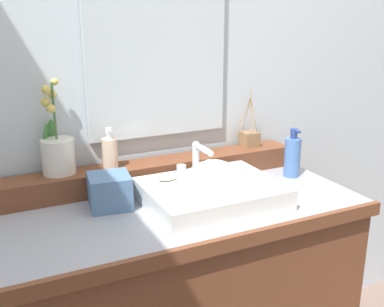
{
  "coord_description": "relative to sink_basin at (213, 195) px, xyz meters",
  "views": [
    {
      "loc": [
        -0.57,
        -1.27,
        1.46
      ],
      "look_at": [
        0.04,
        -0.02,
        1.03
      ],
      "focal_mm": 42.74,
      "sensor_mm": 36.0,
      "label": 1
    }
  ],
  "objects": [
    {
      "name": "soap_bar",
      "position": [
        -0.12,
        0.1,
        0.05
      ],
      "size": [
        0.07,
        0.04,
        0.02
      ],
      "primitive_type": "ellipsoid",
      "color": "beige",
      "rests_on": "sink_basin"
    },
    {
      "name": "lotion_bottle",
      "position": [
        0.4,
        0.11,
        0.04
      ],
      "size": [
        0.06,
        0.06,
        0.19
      ],
      "color": "#4972B3",
      "rests_on": "vanity_cabinet"
    },
    {
      "name": "back_ledge",
      "position": [
        -0.09,
        0.27,
        0.0
      ],
      "size": [
        1.11,
        0.12,
        0.08
      ],
      "primitive_type": "cube",
      "color": "brown",
      "rests_on": "vanity_cabinet"
    },
    {
      "name": "tissue_box",
      "position": [
        -0.31,
        0.13,
        0.02
      ],
      "size": [
        0.15,
        0.15,
        0.11
      ],
      "primitive_type": "cube",
      "rotation": [
        0.0,
        0.0,
        -0.13
      ],
      "color": "#4B6D94",
      "rests_on": "vanity_cabinet"
    },
    {
      "name": "reed_diffuser",
      "position": [
        0.32,
        0.29,
        0.08
      ],
      "size": [
        0.1,
        0.08,
        0.23
      ],
      "color": "olive",
      "rests_on": "back_ledge"
    },
    {
      "name": "mirror",
      "position": [
        -0.05,
        0.34,
        0.43
      ],
      "size": [
        0.53,
        0.02,
        0.61
      ],
      "primitive_type": "cube",
      "color": "silver"
    },
    {
      "name": "soap_dispenser",
      "position": [
        -0.26,
        0.27,
        0.1
      ],
      "size": [
        0.05,
        0.06,
        0.14
      ],
      "color": "beige",
      "rests_on": "back_ledge"
    },
    {
      "name": "potted_plant",
      "position": [
        -0.43,
        0.3,
        0.13
      ],
      "size": [
        0.11,
        0.12,
        0.32
      ],
      "color": "silver",
      "rests_on": "back_ledge"
    },
    {
      "name": "sink_basin",
      "position": [
        0.0,
        0.0,
        0.0
      ],
      "size": [
        0.43,
        0.34,
        0.27
      ],
      "color": "white",
      "rests_on": "vanity_cabinet"
    },
    {
      "name": "wall_back",
      "position": [
        -0.09,
        0.45,
        0.46
      ],
      "size": [
        2.89,
        0.2,
        2.7
      ],
      "primitive_type": "cube",
      "color": "silver",
      "rests_on": "ground"
    }
  ]
}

